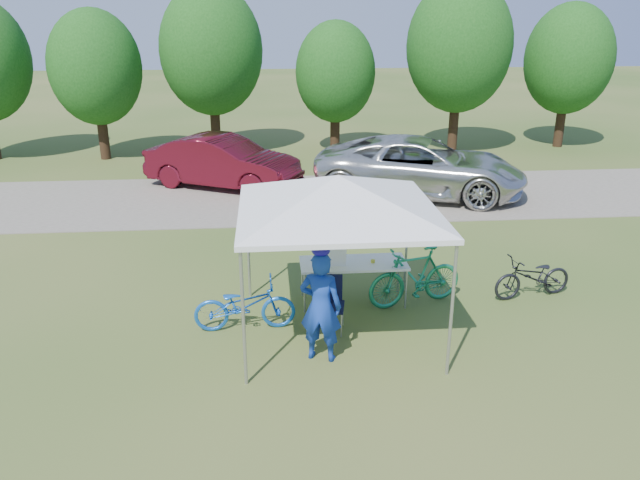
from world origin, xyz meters
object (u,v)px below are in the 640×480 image
(bike_green, at_px, (415,276))
(bike_dark, at_px, (533,277))
(minivan, at_px, (420,166))
(sedan, at_px, (223,162))
(cyclist, at_px, (321,307))
(bike_blue, at_px, (245,305))
(folding_table, at_px, (353,264))
(cooler, at_px, (332,253))
(folding_chair, at_px, (329,298))

(bike_green, relative_size, bike_dark, 1.18)
(minivan, height_order, sedan, minivan)
(cyclist, xyz_separation_m, bike_blue, (-1.20, 1.06, -0.44))
(folding_table, xyz_separation_m, sedan, (-2.87, 8.29, 0.04))
(bike_blue, height_order, minivan, minivan)
(folding_table, bearing_deg, cooler, 180.00)
(bike_blue, bearing_deg, bike_green, -79.67)
(cyclist, relative_size, bike_green, 0.96)
(cyclist, xyz_separation_m, bike_dark, (4.19, 1.86, -0.48))
(folding_table, relative_size, bike_dark, 1.23)
(bike_dark, relative_size, minivan, 0.26)
(folding_table, distance_m, sedan, 8.77)
(folding_table, height_order, bike_green, bike_green)
(cyclist, xyz_separation_m, sedan, (-2.09, 10.23, -0.10))
(folding_table, height_order, cooler, cooler)
(bike_dark, bearing_deg, cooler, -102.40)
(bike_blue, bearing_deg, cyclist, -133.88)
(bike_blue, distance_m, minivan, 9.25)
(bike_blue, bearing_deg, folding_chair, -95.46)
(folding_chair, height_order, bike_green, bike_green)
(bike_blue, xyz_separation_m, bike_dark, (5.39, 0.80, -0.03))
(cooler, xyz_separation_m, bike_blue, (-1.58, -0.88, -0.54))
(minivan, bearing_deg, folding_table, 175.12)
(bike_green, height_order, bike_dark, bike_green)
(bike_blue, relative_size, minivan, 0.28)
(cooler, height_order, bike_green, cooler)
(cooler, bearing_deg, folding_chair, -98.57)
(folding_table, relative_size, cooler, 3.78)
(cyclist, bearing_deg, cooler, -82.79)
(cooler, bearing_deg, folding_table, -0.00)
(bike_blue, bearing_deg, cooler, -63.16)
(folding_table, xyz_separation_m, cooler, (-0.40, 0.00, 0.23))
(cooler, height_order, cyclist, cyclist)
(cyclist, height_order, bike_blue, cyclist)
(folding_table, distance_m, bike_dark, 3.44)
(folding_chair, bearing_deg, folding_table, 70.51)
(folding_table, xyz_separation_m, bike_dark, (3.42, -0.08, -0.34))
(bike_green, xyz_separation_m, minivan, (1.79, 7.14, 0.30))
(folding_chair, distance_m, bike_blue, 1.44)
(folding_table, height_order, bike_dark, bike_dark)
(folding_chair, height_order, minivan, minivan)
(folding_chair, distance_m, bike_dark, 4.06)
(bike_blue, distance_m, bike_green, 3.18)
(folding_chair, relative_size, minivan, 0.16)
(bike_dark, bearing_deg, bike_green, -98.69)
(bike_dark, bearing_deg, cyclist, -77.20)
(folding_chair, height_order, cyclist, cyclist)
(cooler, distance_m, bike_blue, 1.88)
(bike_green, bearing_deg, folding_chair, -80.51)
(cooler, bearing_deg, sedan, 106.58)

